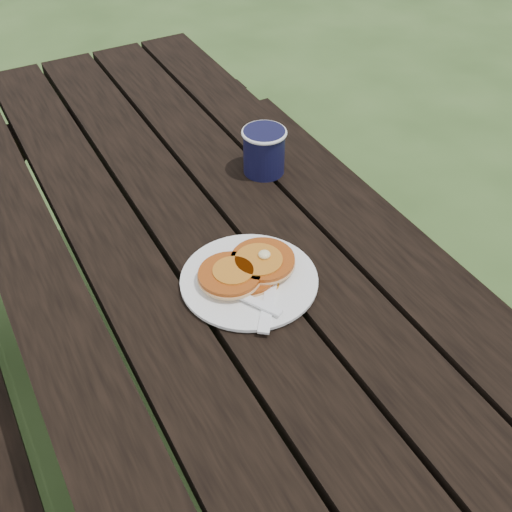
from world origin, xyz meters
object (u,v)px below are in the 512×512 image
picnic_table (203,354)px  pancake_stack (248,268)px  coffee_cup (264,149)px  plate (249,281)px

picnic_table → pancake_stack: (0.03, -0.17, 0.41)m
picnic_table → coffee_cup: bearing=26.9°
plate → coffee_cup: coffee_cup is taller
picnic_table → pancake_stack: bearing=-79.8°
coffee_cup → plate: bearing=-123.3°
pancake_stack → picnic_table: bearing=100.2°
picnic_table → plate: 0.43m
picnic_table → pancake_stack: 0.44m
plate → pancake_stack: size_ratio=1.31×
picnic_table → coffee_cup: (0.23, 0.11, 0.44)m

